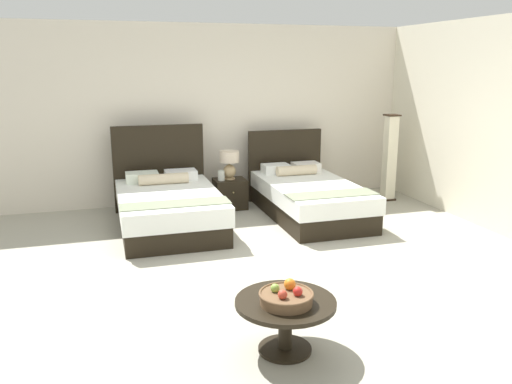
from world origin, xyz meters
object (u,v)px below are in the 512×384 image
at_px(coffee_table, 285,313).
at_px(nightstand, 230,194).
at_px(table_lamp, 229,162).
at_px(floor_lamp_corner, 390,158).
at_px(bed_near_window, 168,206).
at_px(fruit_bowl, 286,297).
at_px(vase, 221,175).
at_px(bed_near_corner, 308,196).

bearing_deg(coffee_table, nightstand, 82.01).
bearing_deg(table_lamp, floor_lamp_corner, -5.65).
xyz_separation_m(bed_near_window, coffee_table, (0.46, -3.43, 0.02)).
height_order(coffee_table, floor_lamp_corner, floor_lamp_corner).
xyz_separation_m(bed_near_window, fruit_bowl, (0.44, -3.49, 0.18)).
xyz_separation_m(table_lamp, coffee_table, (-0.58, -4.16, -0.41)).
xyz_separation_m(bed_near_window, vase, (0.89, 0.67, 0.23)).
distance_m(bed_near_corner, floor_lamp_corner, 1.72).
relative_size(nightstand, table_lamp, 1.11).
bearing_deg(coffee_table, fruit_bowl, -104.97).
distance_m(table_lamp, coffee_table, 4.22).
bearing_deg(bed_near_window, floor_lamp_corner, 7.35).
height_order(bed_near_corner, nightstand, bed_near_corner).
bearing_deg(fruit_bowl, nightstand, 81.92).
bearing_deg(table_lamp, nightstand, -90.00).
bearing_deg(nightstand, vase, -164.55).
distance_m(nightstand, table_lamp, 0.50).
bearing_deg(vase, nightstand, 15.45).
xyz_separation_m(bed_near_corner, table_lamp, (-1.00, 0.73, 0.44)).
bearing_deg(bed_near_corner, vase, 149.63).
bearing_deg(fruit_bowl, vase, 83.81).
bearing_deg(bed_near_corner, table_lamp, 143.86).
bearing_deg(vase, floor_lamp_corner, -4.11).
bearing_deg(table_lamp, bed_near_corner, -36.14).
xyz_separation_m(bed_near_corner, floor_lamp_corner, (1.60, 0.47, 0.41)).
height_order(coffee_table, fruit_bowl, fruit_bowl).
xyz_separation_m(nightstand, coffee_table, (-0.58, -4.14, 0.09)).
bearing_deg(vase, bed_near_corner, -30.37).
bearing_deg(fruit_bowl, bed_near_corner, 65.35).
bearing_deg(coffee_table, bed_near_window, 97.60).
relative_size(bed_near_corner, vase, 14.10).
relative_size(bed_near_window, vase, 13.14).
distance_m(coffee_table, floor_lamp_corner, 5.05).
distance_m(vase, coffee_table, 4.13).
xyz_separation_m(nightstand, vase, (-0.14, -0.04, 0.31)).
height_order(table_lamp, fruit_bowl, table_lamp).
relative_size(bed_near_window, table_lamp, 4.76).
distance_m(bed_near_corner, coffee_table, 3.78).
xyz_separation_m(vase, coffee_table, (-0.44, -4.10, -0.22)).
height_order(vase, floor_lamp_corner, floor_lamp_corner).
xyz_separation_m(bed_near_window, nightstand, (1.04, 0.71, -0.07)).
distance_m(bed_near_corner, table_lamp, 1.32).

